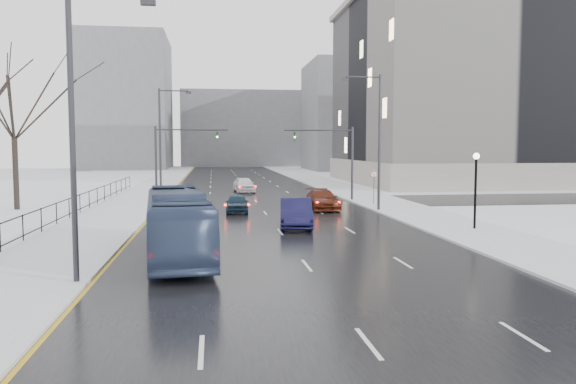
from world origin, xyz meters
name	(u,v)px	position (x,y,z in m)	size (l,w,h in m)	color
road	(248,191)	(0.00, 60.00, 0.02)	(16.00, 150.00, 0.04)	black
cross_road	(257,202)	(0.00, 48.00, 0.02)	(130.00, 10.00, 0.04)	black
sidewalk_left	(148,192)	(-10.50, 60.00, 0.08)	(5.00, 150.00, 0.16)	silver
sidewalk_right	(344,190)	(10.50, 60.00, 0.08)	(5.00, 150.00, 0.16)	silver
park_strip	(53,193)	(-20.00, 60.00, 0.06)	(14.00, 150.00, 0.12)	white
tree_park_e	(17,211)	(-18.20, 44.00, 0.00)	(9.45, 9.45, 13.50)	black
iron_fence	(29,223)	(-13.00, 30.00, 0.91)	(0.06, 70.00, 1.30)	black
streetlight_r_mid	(376,135)	(8.17, 40.00, 5.62)	(2.95, 0.25, 10.00)	#2D2D33
streetlight_l_near	(79,122)	(-8.17, 20.00, 5.62)	(2.95, 0.25, 10.00)	#2D2D33
streetlight_l_far	(163,137)	(-8.17, 52.00, 5.62)	(2.95, 0.25, 10.00)	#2D2D33
lamppost_r_mid	(476,179)	(11.00, 30.00, 2.94)	(0.36, 0.36, 4.28)	black
mast_signal_right	(340,154)	(7.33, 48.00, 4.11)	(6.10, 0.33, 6.50)	#2D2D33
mast_signal_left	(169,155)	(-7.33, 48.00, 4.11)	(6.10, 0.33, 6.50)	#2D2D33
no_uturn_sign	(374,178)	(9.20, 44.00, 2.30)	(0.60, 0.06, 2.70)	#2D2D33
civic_building	(501,99)	(35.00, 72.00, 11.21)	(41.00, 31.00, 24.80)	gray
bldg_far_right	(365,117)	(28.00, 115.00, 11.00)	(24.00, 20.00, 22.00)	slate
bldg_far_left	(126,104)	(-22.00, 125.00, 14.00)	(18.00, 22.00, 28.00)	slate
bldg_far_center	(244,130)	(4.00, 140.00, 9.00)	(30.00, 18.00, 18.00)	slate
bus	(177,224)	(-5.22, 24.40, 1.50)	(2.45, 10.47, 2.92)	#354467
sedan_center_near	(237,203)	(-1.99, 40.57, 0.71)	(1.58, 3.92, 1.33)	#122636
sedan_right_near	(296,213)	(1.12, 32.53, 0.90)	(1.82, 5.21, 1.72)	#131238
sedan_right_far	(322,200)	(4.50, 41.64, 0.78)	(2.08, 5.12, 1.48)	#511B0D
sedan_center_far	(244,185)	(-0.50, 58.50, 0.84)	(1.89, 4.69, 1.60)	silver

